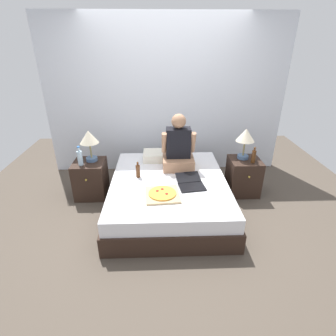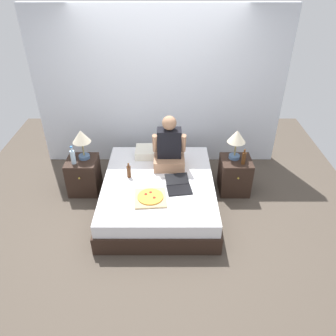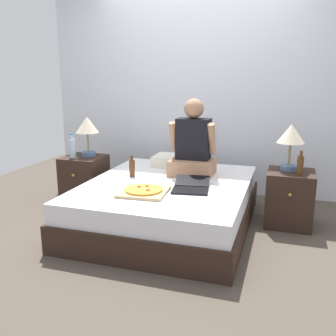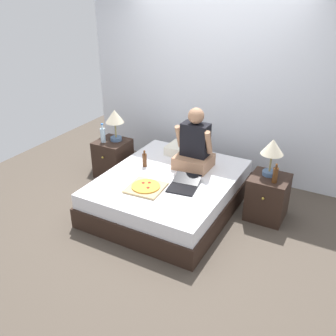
{
  "view_description": "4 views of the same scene",
  "coord_description": "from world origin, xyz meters",
  "px_view_note": "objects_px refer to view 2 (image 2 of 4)",
  "views": [
    {
      "loc": [
        -0.12,
        -3.06,
        2.1
      ],
      "look_at": [
        -0.02,
        -0.12,
        0.66
      ],
      "focal_mm": 28.0,
      "sensor_mm": 36.0,
      "label": 1
    },
    {
      "loc": [
        0.13,
        -3.67,
        3.06
      ],
      "look_at": [
        0.14,
        -0.11,
        0.71
      ],
      "focal_mm": 35.0,
      "sensor_mm": 36.0,
      "label": 2
    },
    {
      "loc": [
        1.07,
        -3.31,
        1.43
      ],
      "look_at": [
        0.06,
        -0.19,
        0.62
      ],
      "focal_mm": 40.0,
      "sensor_mm": 36.0,
      "label": 3
    },
    {
      "loc": [
        1.93,
        -3.55,
        2.59
      ],
      "look_at": [
        0.02,
        -0.08,
        0.59
      ],
      "focal_mm": 40.0,
      "sensor_mm": 36.0,
      "label": 4
    }
  ],
  "objects_px": {
    "nightstand_right": "(234,175)",
    "bed": "(158,193)",
    "lamp_on_right_nightstand": "(236,138)",
    "beer_bottle_on_bed": "(128,172)",
    "lamp_on_left_nightstand": "(80,139)",
    "nightstand_left": "(83,175)",
    "laptop": "(178,186)",
    "person_seated": "(168,148)",
    "water_bottle": "(72,157)",
    "pizza_box": "(149,198)",
    "beer_bottle": "(243,158)"
  },
  "relations": [
    {
      "from": "nightstand_left",
      "to": "water_bottle",
      "type": "bearing_deg",
      "value": -131.65
    },
    {
      "from": "nightstand_right",
      "to": "bed",
      "type": "bearing_deg",
      "value": -162.08
    },
    {
      "from": "beer_bottle",
      "to": "laptop",
      "type": "relative_size",
      "value": 0.5
    },
    {
      "from": "bed",
      "to": "nightstand_right",
      "type": "distance_m",
      "value": 1.19
    },
    {
      "from": "lamp_on_left_nightstand",
      "to": "person_seated",
      "type": "xyz_separation_m",
      "value": [
        1.24,
        -0.03,
        -0.14
      ]
    },
    {
      "from": "water_bottle",
      "to": "pizza_box",
      "type": "bearing_deg",
      "value": -31.18
    },
    {
      "from": "lamp_on_right_nightstand",
      "to": "beer_bottle_on_bed",
      "type": "xyz_separation_m",
      "value": [
        -1.51,
        -0.33,
        -0.34
      ]
    },
    {
      "from": "beer_bottle",
      "to": "beer_bottle_on_bed",
      "type": "relative_size",
      "value": 1.05
    },
    {
      "from": "lamp_on_right_nightstand",
      "to": "beer_bottle",
      "type": "bearing_deg",
      "value": -56.31
    },
    {
      "from": "beer_bottle",
      "to": "person_seated",
      "type": "xyz_separation_m",
      "value": [
        -1.05,
        0.12,
        0.09
      ]
    },
    {
      "from": "nightstand_right",
      "to": "lamp_on_right_nightstand",
      "type": "height_order",
      "value": "lamp_on_right_nightstand"
    },
    {
      "from": "bed",
      "to": "lamp_on_right_nightstand",
      "type": "height_order",
      "value": "lamp_on_right_nightstand"
    },
    {
      "from": "water_bottle",
      "to": "nightstand_right",
      "type": "height_order",
      "value": "water_bottle"
    },
    {
      "from": "nightstand_left",
      "to": "beer_bottle_on_bed",
      "type": "distance_m",
      "value": 0.82
    },
    {
      "from": "nightstand_right",
      "to": "pizza_box",
      "type": "relative_size",
      "value": 1.26
    },
    {
      "from": "person_seated",
      "to": "laptop",
      "type": "xyz_separation_m",
      "value": [
        0.12,
        -0.55,
        -0.27
      ]
    },
    {
      "from": "water_bottle",
      "to": "beer_bottle_on_bed",
      "type": "relative_size",
      "value": 1.25
    },
    {
      "from": "beer_bottle",
      "to": "lamp_on_left_nightstand",
      "type": "bearing_deg",
      "value": 176.26
    },
    {
      "from": "bed",
      "to": "pizza_box",
      "type": "height_order",
      "value": "pizza_box"
    },
    {
      "from": "water_bottle",
      "to": "laptop",
      "type": "bearing_deg",
      "value": -16.51
    },
    {
      "from": "lamp_on_left_nightstand",
      "to": "water_bottle",
      "type": "xyz_separation_m",
      "value": [
        -0.12,
        -0.14,
        -0.22
      ]
    },
    {
      "from": "lamp_on_left_nightstand",
      "to": "laptop",
      "type": "bearing_deg",
      "value": -23.02
    },
    {
      "from": "bed",
      "to": "lamp_on_left_nightstand",
      "type": "bearing_deg",
      "value": 159.14
    },
    {
      "from": "lamp_on_left_nightstand",
      "to": "lamp_on_right_nightstand",
      "type": "relative_size",
      "value": 1.0
    },
    {
      "from": "lamp_on_right_nightstand",
      "to": "water_bottle",
      "type": "bearing_deg",
      "value": -176.54
    },
    {
      "from": "bed",
      "to": "beer_bottle",
      "type": "xyz_separation_m",
      "value": [
        1.2,
        0.27,
        0.42
      ]
    },
    {
      "from": "water_bottle",
      "to": "beer_bottle",
      "type": "distance_m",
      "value": 2.41
    },
    {
      "from": "nightstand_left",
      "to": "nightstand_right",
      "type": "distance_m",
      "value": 2.26
    },
    {
      "from": "water_bottle",
      "to": "beer_bottle_on_bed",
      "type": "bearing_deg",
      "value": -13.4
    },
    {
      "from": "nightstand_left",
      "to": "person_seated",
      "type": "xyz_separation_m",
      "value": [
        1.28,
        0.02,
        0.45
      ]
    },
    {
      "from": "lamp_on_left_nightstand",
      "to": "laptop",
      "type": "height_order",
      "value": "lamp_on_left_nightstand"
    },
    {
      "from": "bed",
      "to": "beer_bottle_on_bed",
      "type": "bearing_deg",
      "value": 168.27
    },
    {
      "from": "beer_bottle_on_bed",
      "to": "beer_bottle",
      "type": "bearing_deg",
      "value": 6.41
    },
    {
      "from": "bed",
      "to": "nightstand_left",
      "type": "distance_m",
      "value": 1.19
    },
    {
      "from": "laptop",
      "to": "lamp_on_left_nightstand",
      "type": "bearing_deg",
      "value": 156.98
    },
    {
      "from": "beer_bottle",
      "to": "pizza_box",
      "type": "height_order",
      "value": "beer_bottle"
    },
    {
      "from": "bed",
      "to": "water_bottle",
      "type": "distance_m",
      "value": 1.32
    },
    {
      "from": "laptop",
      "to": "lamp_on_right_nightstand",
      "type": "bearing_deg",
      "value": 34.96
    },
    {
      "from": "laptop",
      "to": "beer_bottle_on_bed",
      "type": "height_order",
      "value": "beer_bottle_on_bed"
    },
    {
      "from": "lamp_on_right_nightstand",
      "to": "beer_bottle_on_bed",
      "type": "relative_size",
      "value": 2.05
    },
    {
      "from": "person_seated",
      "to": "laptop",
      "type": "bearing_deg",
      "value": -77.27
    },
    {
      "from": "water_bottle",
      "to": "lamp_on_right_nightstand",
      "type": "relative_size",
      "value": 0.61
    },
    {
      "from": "nightstand_right",
      "to": "lamp_on_left_nightstand",
      "type": "bearing_deg",
      "value": 178.71
    },
    {
      "from": "lamp_on_left_nightstand",
      "to": "beer_bottle_on_bed",
      "type": "bearing_deg",
      "value": -25.89
    },
    {
      "from": "lamp_on_left_nightstand",
      "to": "nightstand_right",
      "type": "height_order",
      "value": "lamp_on_left_nightstand"
    },
    {
      "from": "nightstand_left",
      "to": "water_bottle",
      "type": "distance_m",
      "value": 0.4
    },
    {
      "from": "person_seated",
      "to": "lamp_on_right_nightstand",
      "type": "bearing_deg",
      "value": 2.05
    },
    {
      "from": "bed",
      "to": "water_bottle",
      "type": "bearing_deg",
      "value": 167.16
    },
    {
      "from": "nightstand_right",
      "to": "laptop",
      "type": "distance_m",
      "value": 1.03
    },
    {
      "from": "nightstand_right",
      "to": "water_bottle",
      "type": "bearing_deg",
      "value": -177.8
    }
  ]
}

